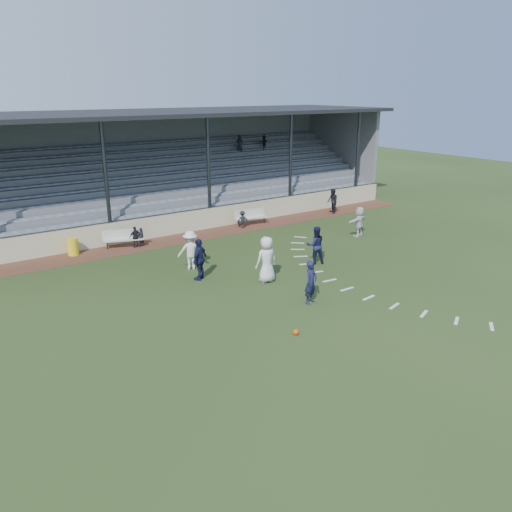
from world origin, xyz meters
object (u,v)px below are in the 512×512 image
Objects in this scene: football at (296,332)px; player_navy_lead at (311,282)px; player_white_lead at (267,259)px; bench_right at (250,216)px; bench_left at (123,237)px; trash_bin at (73,247)px; official at (332,201)px.

football is 2.87m from player_navy_lead.
football is at bearing 67.51° from player_white_lead.
bench_right is 9.90× the size of football.
player_white_lead reaches higher than bench_right.
bench_right is at bearing 19.06° from bench_left.
trash_bin is 13.45m from football.
football is at bearing -65.54° from bench_left.
official reaches higher than trash_bin.
bench_right is at bearing -0.94° from trash_bin.
bench_left is at bearing -65.98° from player_white_lead.
football is at bearing -73.75° from trash_bin.
trash_bin is 0.50× the size of player_navy_lead.
trash_bin is 12.62m from player_navy_lead.
trash_bin is at bearing 97.00° from player_navy_lead.
player_white_lead is at bearing 70.78° from player_navy_lead.
bench_left is at bearing -69.67° from official.
player_white_lead is at bearing -55.15° from trash_bin.
bench_left reaches higher than football.
bench_left is 9.83× the size of football.
official is at bearing -143.26° from player_white_lead.
football is 0.12× the size of player_navy_lead.
bench_left and bench_right have the same top height.
player_white_lead is (3.33, -8.14, 0.41)m from bench_left.
bench_right is 11.91m from player_navy_lead.
bench_left is 8.80m from player_white_lead.
official is (12.85, 12.10, 0.74)m from football.
trash_bin reaches higher than football.
player_white_lead is at bearing -32.30° from official.
bench_right is 1.02× the size of player_white_lead.
bench_right is at bearing -118.04° from player_white_lead.
official is (10.79, 7.54, -0.15)m from player_white_lead.
official is at bearing 2.07° from bench_right.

